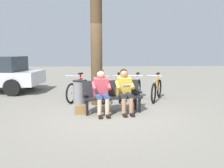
{
  "coord_description": "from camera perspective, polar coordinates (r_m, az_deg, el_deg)",
  "views": [
    {
      "loc": [
        0.31,
        6.02,
        1.67
      ],
      "look_at": [
        -0.04,
        -0.41,
        0.75
      ],
      "focal_mm": 36.63,
      "sensor_mm": 36.0,
      "label": 1
    }
  ],
  "objects": [
    {
      "name": "handbag",
      "position": [
        6.21,
        -7.86,
        -6.4
      ],
      "size": [
        0.32,
        0.19,
        0.24
      ],
      "primitive_type": "cube",
      "rotation": [
        0.0,
        0.0,
        0.16
      ],
      "color": "olive",
      "rests_on": "ground"
    },
    {
      "name": "person_companion",
      "position": [
        6.08,
        -2.66,
        -1.39
      ],
      "size": [
        0.53,
        0.81,
        1.2
      ],
      "rotation": [
        0.0,
        0.0,
        0.16
      ],
      "color": "#D84C59",
      "rests_on": "ground"
    },
    {
      "name": "bicycle_blue",
      "position": [
        7.71,
        -3.35,
        -1.67
      ],
      "size": [
        0.6,
        1.64,
        0.94
      ],
      "rotation": [
        0.0,
        0.0,
        1.84
      ],
      "color": "black",
      "rests_on": "ground"
    },
    {
      "name": "litter_bin",
      "position": [
        7.41,
        -8.25,
        -1.98
      ],
      "size": [
        0.38,
        0.38,
        0.76
      ],
      "color": "slate",
      "rests_on": "ground"
    },
    {
      "name": "bicycle_orange",
      "position": [
        7.89,
        1.75,
        -1.44
      ],
      "size": [
        0.48,
        1.68,
        0.94
      ],
      "rotation": [
        0.0,
        0.0,
        1.53
      ],
      "color": "black",
      "rests_on": "ground"
    },
    {
      "name": "bicycle_red",
      "position": [
        7.95,
        6.23,
        -1.42
      ],
      "size": [
        0.64,
        1.62,
        0.94
      ],
      "rotation": [
        0.0,
        0.0,
        1.27
      ],
      "color": "black",
      "rests_on": "ground"
    },
    {
      "name": "bicycle_green",
      "position": [
        8.03,
        11.08,
        -1.42
      ],
      "size": [
        0.78,
        1.55,
        0.94
      ],
      "rotation": [
        0.0,
        0.0,
        1.14
      ],
      "color": "black",
      "rests_on": "ground"
    },
    {
      "name": "person_reading",
      "position": [
        6.22,
        3.17,
        -1.19
      ],
      "size": [
        0.53,
        0.81,
        1.2
      ],
      "rotation": [
        0.0,
        0.0,
        0.16
      ],
      "color": "gold",
      "rests_on": "ground"
    },
    {
      "name": "tree_trunk",
      "position": [
        7.15,
        -3.91,
        9.87
      ],
      "size": [
        0.36,
        0.36,
        3.78
      ],
      "primitive_type": "cylinder",
      "color": "#4C3823",
      "rests_on": "ground"
    },
    {
      "name": "bicycle_silver",
      "position": [
        7.93,
        -8.38,
        -1.48
      ],
      "size": [
        0.72,
        1.58,
        0.94
      ],
      "rotation": [
        0.0,
        0.0,
        1.19
      ],
      "color": "black",
      "rests_on": "ground"
    },
    {
      "name": "bench",
      "position": [
        6.33,
        -0.0,
        -2.46
      ],
      "size": [
        1.65,
        0.72,
        0.87
      ],
      "rotation": [
        0.0,
        0.0,
        0.16
      ],
      "color": "black",
      "rests_on": "ground"
    },
    {
      "name": "ground_plane",
      "position": [
        6.25,
        -0.18,
        -7.36
      ],
      "size": [
        40.0,
        40.0,
        0.0
      ],
      "primitive_type": "plane",
      "color": "slate"
    }
  ]
}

